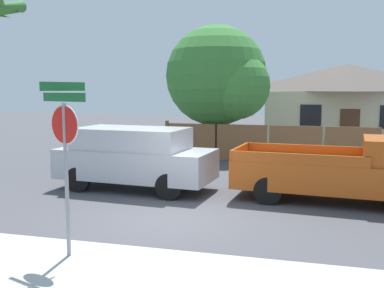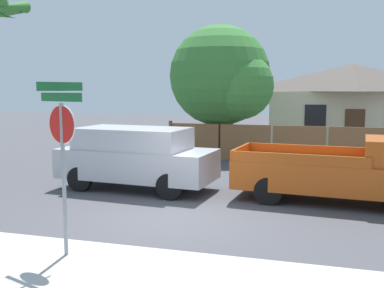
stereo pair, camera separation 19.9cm
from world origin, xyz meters
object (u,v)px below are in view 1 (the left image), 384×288
stop_sign (65,139)px  house (346,102)px  orange_pickup (348,171)px  oak_tree (220,78)px  red_suv (135,156)px

stop_sign → house: bearing=92.1°
house → orange_pickup: size_ratio=1.60×
oak_tree → red_suv: 7.71m
house → stop_sign: house is taller
house → stop_sign: size_ratio=2.85×
orange_pickup → red_suv: bearing=-175.3°
oak_tree → stop_sign: size_ratio=1.87×
orange_pickup → stop_sign: size_ratio=1.79×
oak_tree → orange_pickup: oak_tree is taller
house → oak_tree: size_ratio=1.52×
house → orange_pickup: 13.73m
red_suv → house: bearing=68.6°
red_suv → orange_pickup: 5.92m
orange_pickup → stop_sign: 7.38m
oak_tree → orange_pickup: 9.10m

